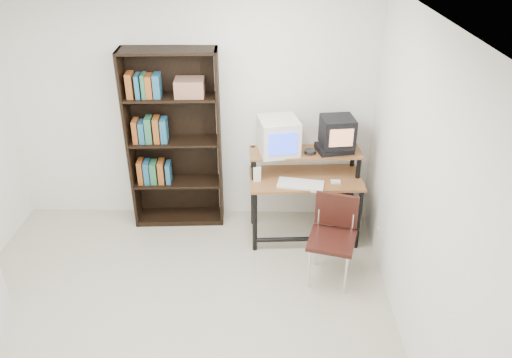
{
  "coord_description": "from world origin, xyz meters",
  "views": [
    {
      "loc": [
        0.82,
        -3.1,
        3.25
      ],
      "look_at": [
        0.74,
        1.1,
        0.94
      ],
      "focal_mm": 35.0,
      "sensor_mm": 36.0,
      "label": 1
    }
  ],
  "objects_px": {
    "crt_monitor": "(278,136)",
    "bookshelf": "(174,138)",
    "school_chair": "(333,230)",
    "crt_tv": "(337,132)",
    "computer_desk": "(305,180)",
    "pc_tower": "(343,218)"
  },
  "relations": [
    {
      "from": "computer_desk",
      "to": "crt_monitor",
      "type": "relative_size",
      "value": 2.59
    },
    {
      "from": "computer_desk",
      "to": "school_chair",
      "type": "relative_size",
      "value": 1.41
    },
    {
      "from": "school_chair",
      "to": "bookshelf",
      "type": "relative_size",
      "value": 0.43
    },
    {
      "from": "crt_tv",
      "to": "school_chair",
      "type": "height_order",
      "value": "crt_tv"
    },
    {
      "from": "computer_desk",
      "to": "school_chair",
      "type": "bearing_deg",
      "value": -75.04
    },
    {
      "from": "crt_monitor",
      "to": "crt_tv",
      "type": "relative_size",
      "value": 1.28
    },
    {
      "from": "crt_monitor",
      "to": "crt_tv",
      "type": "height_order",
      "value": "crt_tv"
    },
    {
      "from": "computer_desk",
      "to": "crt_tv",
      "type": "xyz_separation_m",
      "value": [
        0.32,
        0.11,
        0.52
      ]
    },
    {
      "from": "crt_monitor",
      "to": "school_chair",
      "type": "height_order",
      "value": "crt_monitor"
    },
    {
      "from": "crt_monitor",
      "to": "bookshelf",
      "type": "distance_m",
      "value": 1.16
    },
    {
      "from": "computer_desk",
      "to": "pc_tower",
      "type": "height_order",
      "value": "computer_desk"
    },
    {
      "from": "pc_tower",
      "to": "bookshelf",
      "type": "height_order",
      "value": "bookshelf"
    },
    {
      "from": "pc_tower",
      "to": "bookshelf",
      "type": "distance_m",
      "value": 2.06
    },
    {
      "from": "school_chair",
      "to": "bookshelf",
      "type": "height_order",
      "value": "bookshelf"
    },
    {
      "from": "pc_tower",
      "to": "school_chair",
      "type": "height_order",
      "value": "school_chair"
    },
    {
      "from": "crt_monitor",
      "to": "pc_tower",
      "type": "relative_size",
      "value": 1.04
    },
    {
      "from": "computer_desk",
      "to": "crt_tv",
      "type": "relative_size",
      "value": 3.32
    },
    {
      "from": "school_chair",
      "to": "crt_monitor",
      "type": "bearing_deg",
      "value": 138.77
    },
    {
      "from": "computer_desk",
      "to": "crt_monitor",
      "type": "bearing_deg",
      "value": 159.26
    },
    {
      "from": "crt_monitor",
      "to": "crt_tv",
      "type": "bearing_deg",
      "value": -10.12
    },
    {
      "from": "crt_monitor",
      "to": "bookshelf",
      "type": "bearing_deg",
      "value": 156.8
    },
    {
      "from": "crt_tv",
      "to": "bookshelf",
      "type": "bearing_deg",
      "value": 165.81
    }
  ]
}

